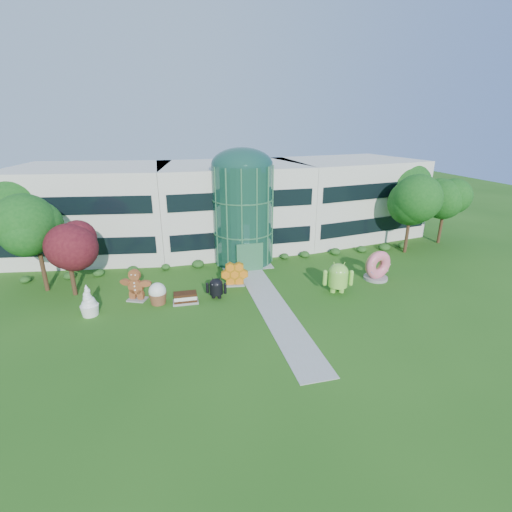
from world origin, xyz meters
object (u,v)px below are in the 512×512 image
object	(u,v)px
android_green	(338,276)
android_black	(216,287)
donut	(377,265)
gingerbread	(136,285)

from	to	relation	value
android_green	android_black	size ratio (longest dim) A/B	1.50
android_black	donut	distance (m)	14.85
donut	gingerbread	world-z (taller)	donut
android_green	gingerbread	xyz separation A→B (m)	(-16.49, 2.70, -0.15)
android_green	android_black	world-z (taller)	android_green
android_green	donut	bearing A→B (deg)	34.56
android_green	donut	size ratio (longest dim) A/B	1.08
android_black	gingerbread	xyz separation A→B (m)	(-6.34, 1.26, 0.35)
donut	gingerbread	size ratio (longest dim) A/B	0.95
donut	gingerbread	distance (m)	21.21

